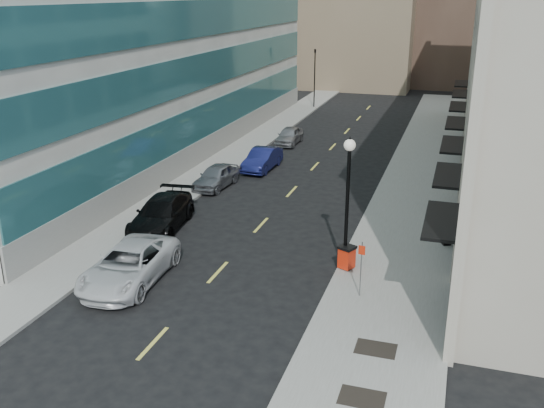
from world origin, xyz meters
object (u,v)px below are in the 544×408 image
Objects in this scene: sign_post at (361,261)px; car_grey_sedan at (289,136)px; car_silver_sedan at (216,176)px; lamppost at (348,193)px; car_blue_sedan at (262,159)px; car_black_pickup at (162,214)px; urn_planter at (447,236)px; trash_bin at (347,256)px; traffic_signal at (315,53)px; car_white_van at (129,265)px.

car_grey_sedan is at bearing 122.46° from sign_post.
lamppost is at bearing -38.95° from car_silver_sedan.
car_grey_sedan is at bearing 94.28° from car_blue_sedan.
urn_planter is at bearing 0.71° from car_black_pickup.
car_silver_sedan is 12.49m from car_grey_sedan.
trash_bin is 0.18× the size of lamppost.
car_blue_sedan is 1.91× the size of sign_post.
traffic_signal reaches higher than car_white_van.
car_grey_sedan is 5.84× the size of urn_planter.
car_silver_sedan is 15.32m from urn_planter.
lamppost is at bearing 162.99° from trash_bin.
car_grey_sedan is at bearing 87.20° from car_white_van.
traffic_signal is 6.58× the size of trash_bin.
car_silver_sedan is at bearing 143.38° from sign_post.
sign_post is at bearing 5.04° from car_white_van.
lamppost is (-0.10, 0.09, 2.93)m from trash_bin.
car_blue_sedan is 0.75× the size of lamppost.
traffic_signal is 40.01m from trash_bin.
sign_post is 7.25m from urn_planter.
car_black_pickup is (0.71, -35.98, -4.91)m from traffic_signal.
car_white_van is at bearing -89.23° from car_grey_sedan.
sign_post is at bearing -29.01° from car_black_pickup.
lamppost reaches higher than car_grey_sedan.
car_white_van is 1.03× the size of car_black_pickup.
car_grey_sedan is 0.68× the size of lamppost.
car_black_pickup reaches higher than car_grey_sedan.
sign_post is (11.90, -40.54, -4.05)m from traffic_signal.
car_black_pickup is 5.26× the size of trash_bin.
car_silver_sedan is 0.94× the size of car_blue_sedan.
car_white_van is at bearing -87.55° from car_blue_sedan.
sign_post is (9.69, -16.62, 0.93)m from car_blue_sedan.
sign_post is (11.19, -4.55, 0.86)m from car_black_pickup.
car_blue_sedan is 6.49× the size of urn_planter.
lamppost is 6.57m from urn_planter.
car_silver_sedan is at bearing -88.60° from traffic_signal.
lamppost reaches higher than car_black_pickup.
lamppost reaches higher than car_white_van.
traffic_signal is 37.59m from urn_planter.
car_black_pickup is 1.38× the size of car_grey_sedan.
traffic_signal is 36.32m from car_black_pickup.
lamppost is 8.63× the size of urn_planter.
trash_bin is 2.93m from lamppost.
car_white_van is 0.97× the size of lamppost.
car_white_van reaches higher than car_blue_sedan.
traffic_signal is at bearing 105.83° from lamppost.
car_blue_sedan is 4.23× the size of trash_bin.
car_blue_sedan is at bearing 130.42° from sign_post.
car_black_pickup is 10.43m from trash_bin.
urn_planter is at bearing 74.51° from sign_post.
car_white_van is at bearing -131.05° from trash_bin.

